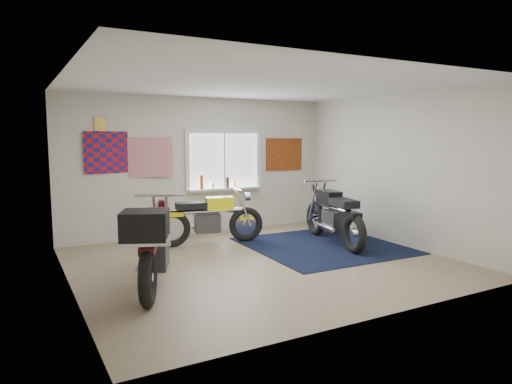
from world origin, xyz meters
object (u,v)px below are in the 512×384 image
navy_rug (323,246)px  black_chrome_bike (334,217)px  maroon_tourer (154,244)px  yellow_triumph (210,220)px

navy_rug → black_chrome_bike: 0.56m
navy_rug → maroon_tourer: size_ratio=1.20×
black_chrome_bike → maroon_tourer: bearing=115.8°
yellow_triumph → black_chrome_bike: bearing=-17.6°
navy_rug → maroon_tourer: 3.46m
navy_rug → black_chrome_bike: black_chrome_bike is taller
yellow_triumph → black_chrome_bike: black_chrome_bike is taller
maroon_tourer → black_chrome_bike: bearing=-52.0°
navy_rug → yellow_triumph: yellow_triumph is taller
black_chrome_bike → maroon_tourer: 3.69m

